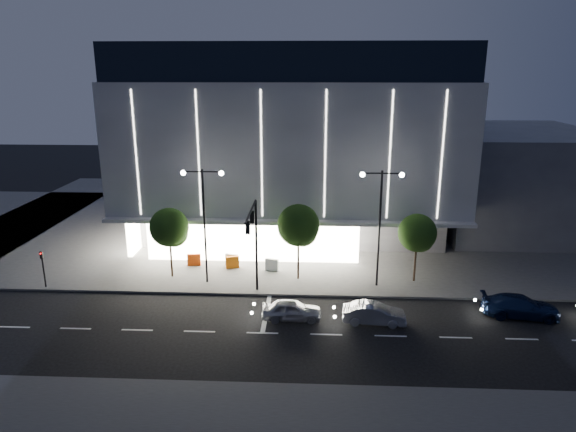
% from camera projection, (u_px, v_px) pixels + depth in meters
% --- Properties ---
extents(ground, '(160.00, 160.00, 0.00)m').
position_uv_depth(ground, '(234.00, 321.00, 33.75)').
color(ground, black).
rests_on(ground, ground).
extents(sidewalk_museum, '(70.00, 40.00, 0.15)m').
position_uv_depth(sidewalk_museum, '(312.00, 219.00, 56.55)').
color(sidewalk_museum, '#474747').
rests_on(sidewalk_museum, ground).
extents(museum, '(30.00, 25.80, 18.00)m').
position_uv_depth(museum, '(293.00, 137.00, 52.49)').
color(museum, '#4C4C51').
rests_on(museum, ground).
extents(annex_building, '(16.00, 20.00, 10.00)m').
position_uv_depth(annex_building, '(511.00, 177.00, 54.23)').
color(annex_building, '#4C4C51').
rests_on(annex_building, ground).
extents(traffic_mast, '(0.33, 5.89, 7.07)m').
position_uv_depth(traffic_mast, '(254.00, 233.00, 35.53)').
color(traffic_mast, black).
rests_on(traffic_mast, ground).
extents(street_lamp_west, '(3.16, 0.36, 9.00)m').
position_uv_depth(street_lamp_west, '(204.00, 209.00, 38.02)').
color(street_lamp_west, black).
rests_on(street_lamp_west, ground).
extents(street_lamp_east, '(3.16, 0.36, 9.00)m').
position_uv_depth(street_lamp_east, '(380.00, 212.00, 37.42)').
color(street_lamp_east, black).
rests_on(street_lamp_east, ground).
extents(ped_signal_far, '(0.22, 0.24, 3.00)m').
position_uv_depth(ped_signal_far, '(43.00, 265.00, 38.24)').
color(ped_signal_far, black).
rests_on(ped_signal_far, ground).
extents(tree_left, '(3.02, 3.02, 5.72)m').
position_uv_depth(tree_left, '(170.00, 229.00, 39.66)').
color(tree_left, black).
rests_on(tree_left, ground).
extents(tree_mid, '(3.25, 3.25, 6.15)m').
position_uv_depth(tree_mid, '(299.00, 228.00, 39.12)').
color(tree_mid, black).
rests_on(tree_mid, ground).
extents(tree_right, '(2.91, 2.91, 5.51)m').
position_uv_depth(tree_right, '(417.00, 235.00, 38.83)').
color(tree_right, black).
rests_on(tree_right, ground).
extents(car_lead, '(3.98, 1.69, 1.34)m').
position_uv_depth(car_lead, '(292.00, 310.00, 33.81)').
color(car_lead, '#A3A4AA').
rests_on(car_lead, ground).
extents(car_second, '(4.18, 1.72, 1.35)m').
position_uv_depth(car_second, '(374.00, 314.00, 33.30)').
color(car_second, '#AFB1B7').
rests_on(car_second, ground).
extents(car_third, '(5.19, 2.55, 1.45)m').
position_uv_depth(car_third, '(521.00, 306.00, 34.22)').
color(car_third, '#132249').
rests_on(car_third, ground).
extents(barrier_a, '(1.12, 0.37, 1.00)m').
position_uv_depth(barrier_a, '(194.00, 260.00, 42.80)').
color(barrier_a, '#F3470D').
rests_on(barrier_a, sidewalk_museum).
extents(barrier_b, '(1.13, 0.54, 1.00)m').
position_uv_depth(barrier_b, '(232.00, 260.00, 42.80)').
color(barrier_b, '#BBBBBB').
rests_on(barrier_b, sidewalk_museum).
extents(barrier_c, '(1.13, 0.53, 1.00)m').
position_uv_depth(barrier_c, '(232.00, 262.00, 42.25)').
color(barrier_c, orange).
rests_on(barrier_c, sidewalk_museum).
extents(barrier_d, '(1.13, 0.54, 1.00)m').
position_uv_depth(barrier_d, '(272.00, 265.00, 41.71)').
color(barrier_d, silver).
rests_on(barrier_d, sidewalk_museum).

